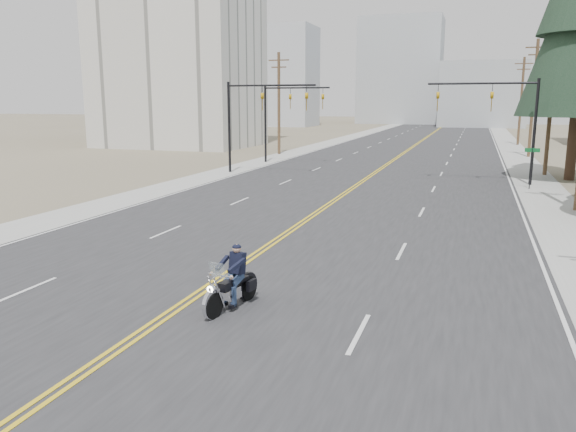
# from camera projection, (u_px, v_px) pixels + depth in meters

# --- Properties ---
(ground_plane) EXTENTS (400.00, 400.00, 0.00)m
(ground_plane) POSITION_uv_depth(u_px,v_px,m) (76.00, 379.00, 11.35)
(ground_plane) COLOR #776D56
(ground_plane) RESTS_ON ground
(road) EXTENTS (20.00, 200.00, 0.01)m
(road) POSITION_uv_depth(u_px,v_px,m) (419.00, 143.00, 76.41)
(road) COLOR #303033
(road) RESTS_ON ground
(sidewalk_left) EXTENTS (3.00, 200.00, 0.01)m
(sidewalk_left) POSITION_uv_depth(u_px,v_px,m) (337.00, 141.00, 79.97)
(sidewalk_left) COLOR #A5A5A0
(sidewalk_left) RESTS_ON ground
(sidewalk_right) EXTENTS (3.00, 200.00, 0.01)m
(sidewalk_right) POSITION_uv_depth(u_px,v_px,m) (509.00, 145.00, 72.84)
(sidewalk_right) COLOR #A5A5A0
(sidewalk_right) RESTS_ON ground
(traffic_mast_left) EXTENTS (7.10, 0.26, 7.00)m
(traffic_mast_left) POSITION_uv_depth(u_px,v_px,m) (253.00, 109.00, 42.89)
(traffic_mast_left) COLOR black
(traffic_mast_left) RESTS_ON ground
(traffic_mast_right) EXTENTS (7.10, 0.26, 7.00)m
(traffic_mast_right) POSITION_uv_depth(u_px,v_px,m) (503.00, 110.00, 37.32)
(traffic_mast_right) COLOR black
(traffic_mast_right) RESTS_ON ground
(traffic_mast_far) EXTENTS (6.10, 0.26, 7.00)m
(traffic_mast_far) POSITION_uv_depth(u_px,v_px,m) (283.00, 109.00, 50.44)
(traffic_mast_far) COLOR black
(traffic_mast_far) RESTS_ON ground
(street_sign) EXTENTS (0.90, 0.06, 2.62)m
(street_sign) POSITION_uv_depth(u_px,v_px,m) (531.00, 161.00, 35.52)
(street_sign) COLOR black
(street_sign) RESTS_ON ground
(utility_pole_c) EXTENTS (2.20, 0.30, 11.00)m
(utility_pole_c) POSITION_uv_depth(u_px,v_px,m) (551.00, 98.00, 41.64)
(utility_pole_c) COLOR brown
(utility_pole_c) RESTS_ON ground
(utility_pole_d) EXTENTS (2.20, 0.30, 11.50)m
(utility_pole_d) POSITION_uv_depth(u_px,v_px,m) (533.00, 97.00, 55.53)
(utility_pole_d) COLOR brown
(utility_pole_d) RESTS_ON ground
(utility_pole_e) EXTENTS (2.20, 0.30, 11.00)m
(utility_pole_e) POSITION_uv_depth(u_px,v_px,m) (521.00, 100.00, 71.38)
(utility_pole_e) COLOR brown
(utility_pole_e) RESTS_ON ground
(utility_pole_left) EXTENTS (2.20, 0.30, 10.50)m
(utility_pole_left) POSITION_uv_depth(u_px,v_px,m) (279.00, 102.00, 58.74)
(utility_pole_left) COLOR brown
(utility_pole_left) RESTS_ON ground
(apartment_block) EXTENTS (18.00, 14.00, 30.00)m
(apartment_block) POSITION_uv_depth(u_px,v_px,m) (178.00, 22.00, 68.15)
(apartment_block) COLOR silver
(apartment_block) RESTS_ON ground
(haze_bldg_a) EXTENTS (14.00, 12.00, 22.00)m
(haze_bldg_a) POSITION_uv_depth(u_px,v_px,m) (283.00, 77.00, 126.88)
(haze_bldg_a) COLOR #B7BCC6
(haze_bldg_a) RESTS_ON ground
(haze_bldg_b) EXTENTS (18.00, 14.00, 14.00)m
(haze_bldg_b) POSITION_uv_depth(u_px,v_px,m) (482.00, 95.00, 123.64)
(haze_bldg_b) COLOR #ADB2B7
(haze_bldg_b) RESTS_ON ground
(haze_bldg_d) EXTENTS (20.00, 15.00, 26.00)m
(haze_bldg_d) POSITION_uv_depth(u_px,v_px,m) (401.00, 71.00, 142.58)
(haze_bldg_d) COLOR #ADB2B7
(haze_bldg_d) RESTS_ON ground
(haze_bldg_e) EXTENTS (14.00, 14.00, 12.00)m
(haze_bldg_e) POSITION_uv_depth(u_px,v_px,m) (552.00, 100.00, 141.80)
(haze_bldg_e) COLOR #B7BCC6
(haze_bldg_e) RESTS_ON ground
(haze_bldg_f) EXTENTS (12.00, 12.00, 16.00)m
(haze_bldg_f) POSITION_uv_depth(u_px,v_px,m) (248.00, 92.00, 146.08)
(haze_bldg_f) COLOR #ADB2B7
(haze_bldg_f) RESTS_ON ground
(motorcyclist) EXTENTS (1.37, 2.38, 1.74)m
(motorcyclist) POSITION_uv_depth(u_px,v_px,m) (231.00, 278.00, 15.01)
(motorcyclist) COLOR black
(motorcyclist) RESTS_ON ground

